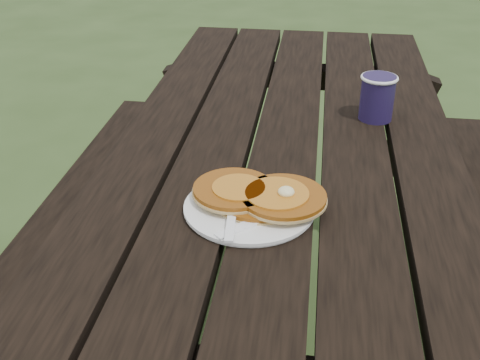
# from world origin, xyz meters

# --- Properties ---
(picnic_table) EXTENTS (1.36, 1.80, 0.75)m
(picnic_table) POSITION_xyz_m (0.00, 0.00, 0.37)
(picnic_table) COLOR black
(picnic_table) RESTS_ON ground
(plate) EXTENTS (0.30, 0.30, 0.01)m
(plate) POSITION_xyz_m (-0.05, -0.29, 0.76)
(plate) COLOR white
(plate) RESTS_ON picnic_table
(pancake_stack) EXTENTS (0.24, 0.17, 0.04)m
(pancake_stack) POSITION_xyz_m (-0.03, -0.28, 0.77)
(pancake_stack) COLOR #8E4B10
(pancake_stack) RESTS_ON plate
(knife) EXTENTS (0.14, 0.14, 0.00)m
(knife) POSITION_xyz_m (-0.02, -0.34, 0.76)
(knife) COLOR white
(knife) RESTS_ON plate
(fork) EXTENTS (0.04, 0.16, 0.01)m
(fork) POSITION_xyz_m (-0.07, -0.36, 0.77)
(fork) COLOR white
(fork) RESTS_ON plate
(coffee_cup) EXTENTS (0.09, 0.09, 0.11)m
(coffee_cup) POSITION_xyz_m (0.20, 0.16, 0.81)
(coffee_cup) COLOR #1D143A
(coffee_cup) RESTS_ON picnic_table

